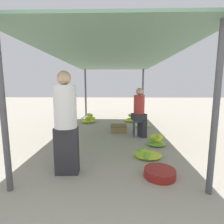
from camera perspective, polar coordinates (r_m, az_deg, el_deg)
The scene contains 17 objects.
ground_plane at distance 2.38m, azimuth -1.69°, elevation -28.44°, with size 40.00×40.00×0.00m, color #A39989.
canopy_post_front_left at distance 2.67m, azimuth -32.01°, elevation 0.13°, with size 0.08×0.08×2.21m, color #4C4C51.
canopy_post_front_right at distance 2.55m, azimuth 30.73°, elevation -0.08°, with size 0.08×0.08×2.21m, color #4C4C51.
canopy_post_back_left at distance 8.47m, azimuth -8.62°, elevation 6.20°, with size 0.08×0.08×2.21m, color #4C4C51.
canopy_post_back_right at distance 8.43m, azimuth 9.99°, elevation 6.15°, with size 0.08×0.08×2.21m, color #4C4C51.
canopy_tarp at distance 5.33m, azimuth 0.24°, elevation 17.10°, with size 3.12×6.53×0.04m, color #567A60.
vendor_foreground at distance 2.87m, azimuth -14.87°, elevation -3.18°, with size 0.38×0.37×1.66m.
stool at distance 5.03m, azimuth 8.71°, elevation -3.66°, with size 0.34×0.34×0.48m.
vendor_seated at distance 4.96m, azimuth 9.05°, elevation 0.25°, with size 0.44×0.44×1.38m.
basin_black at distance 3.02m, azimuth 15.33°, elevation -18.71°, with size 0.49×0.49×0.13m.
banana_pile_left_0 at distance 6.92m, azimuth -7.78°, elevation -2.86°, with size 0.55×0.67×0.27m.
banana_pile_left_1 at distance 7.69m, azimuth -7.06°, elevation -1.55°, with size 0.44×0.49×0.24m.
banana_pile_right_0 at distance 6.27m, azimuth 9.72°, elevation -4.00°, with size 0.59×0.51×0.24m.
banana_pile_right_1 at distance 3.71m, azimuth 11.14°, elevation -13.31°, with size 0.59×0.55×0.15m.
banana_pile_right_2 at distance 7.11m, azimuth 6.15°, elevation -2.45°, with size 0.55×0.48×0.31m.
banana_pile_right_3 at distance 4.40m, azimuth 14.38°, elevation -8.96°, with size 0.46×0.39×0.29m.
crate_near at distance 5.57m, azimuth 2.17°, elevation -5.32°, with size 0.50×0.50×0.20m.
Camera 1 is at (0.11, -1.90, 1.43)m, focal length 28.00 mm.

